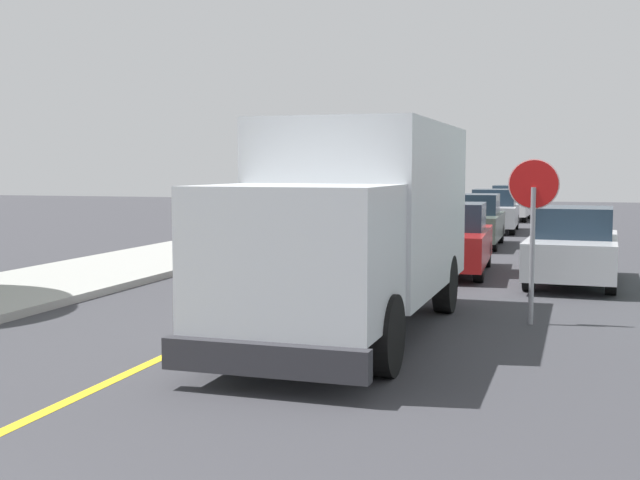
{
  "coord_description": "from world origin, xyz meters",
  "views": [
    {
      "loc": [
        5.11,
        -2.7,
        2.51
      ],
      "look_at": [
        1.45,
        9.15,
        1.4
      ],
      "focal_mm": 45.49,
      "sensor_mm": 36.0,
      "label": 1
    }
  ],
  "objects_px": {
    "parked_car_near": "(449,240)",
    "parked_car_mid": "(472,222)",
    "parked_car_furthest": "(511,204)",
    "parked_car_far": "(494,212)",
    "box_truck": "(357,216)",
    "parked_van_across": "(573,247)",
    "stop_sign": "(533,209)"
  },
  "relations": [
    {
      "from": "stop_sign",
      "to": "parked_car_furthest",
      "type": "bearing_deg",
      "value": 94.61
    },
    {
      "from": "parked_car_far",
      "to": "parked_car_furthest",
      "type": "distance_m",
      "value": 7.49
    },
    {
      "from": "parked_car_near",
      "to": "parked_car_furthest",
      "type": "relative_size",
      "value": 1.0
    },
    {
      "from": "parked_van_across",
      "to": "parked_car_near",
      "type": "bearing_deg",
      "value": 160.0
    },
    {
      "from": "parked_car_mid",
      "to": "parked_car_near",
      "type": "bearing_deg",
      "value": -87.91
    },
    {
      "from": "parked_car_mid",
      "to": "parked_car_far",
      "type": "relative_size",
      "value": 1.0
    },
    {
      "from": "parked_van_across",
      "to": "box_truck",
      "type": "bearing_deg",
      "value": -116.99
    },
    {
      "from": "box_truck",
      "to": "stop_sign",
      "type": "bearing_deg",
      "value": 27.41
    },
    {
      "from": "parked_car_far",
      "to": "parked_van_across",
      "type": "distance_m",
      "value": 14.43
    },
    {
      "from": "parked_car_near",
      "to": "parked_car_mid",
      "type": "bearing_deg",
      "value": 92.09
    },
    {
      "from": "parked_car_far",
      "to": "stop_sign",
      "type": "distance_m",
      "value": 19.24
    },
    {
      "from": "box_truck",
      "to": "parked_car_far",
      "type": "height_order",
      "value": "box_truck"
    },
    {
      "from": "box_truck",
      "to": "parked_car_near",
      "type": "bearing_deg",
      "value": 86.98
    },
    {
      "from": "parked_car_far",
      "to": "parked_van_across",
      "type": "relative_size",
      "value": 0.99
    },
    {
      "from": "box_truck",
      "to": "parked_car_mid",
      "type": "height_order",
      "value": "box_truck"
    },
    {
      "from": "parked_car_furthest",
      "to": "parked_van_across",
      "type": "bearing_deg",
      "value": -82.65
    },
    {
      "from": "box_truck",
      "to": "parked_car_far",
      "type": "bearing_deg",
      "value": 89.27
    },
    {
      "from": "parked_car_mid",
      "to": "stop_sign",
      "type": "xyz_separation_m",
      "value": [
        2.42,
        -12.83,
        1.06
      ]
    },
    {
      "from": "box_truck",
      "to": "parked_van_across",
      "type": "relative_size",
      "value": 1.61
    },
    {
      "from": "box_truck",
      "to": "parked_car_furthest",
      "type": "relative_size",
      "value": 1.61
    },
    {
      "from": "parked_car_mid",
      "to": "parked_car_far",
      "type": "bearing_deg",
      "value": 88.85
    },
    {
      "from": "parked_car_near",
      "to": "parked_car_furthest",
      "type": "distance_m",
      "value": 20.59
    },
    {
      "from": "parked_car_mid",
      "to": "stop_sign",
      "type": "relative_size",
      "value": 1.67
    },
    {
      "from": "parked_car_near",
      "to": "parked_car_far",
      "type": "xyz_separation_m",
      "value": [
        -0.13,
        13.1,
        0.0
      ]
    },
    {
      "from": "parked_car_mid",
      "to": "box_truck",
      "type": "bearing_deg",
      "value": -90.55
    },
    {
      "from": "parked_car_far",
      "to": "parked_car_mid",
      "type": "bearing_deg",
      "value": -91.15
    },
    {
      "from": "parked_car_near",
      "to": "parked_van_across",
      "type": "relative_size",
      "value": 1.0
    },
    {
      "from": "parked_car_mid",
      "to": "parked_car_furthest",
      "type": "relative_size",
      "value": 0.99
    },
    {
      "from": "parked_car_mid",
      "to": "parked_car_furthest",
      "type": "xyz_separation_m",
      "value": [
        0.27,
        13.73,
        0.0
      ]
    },
    {
      "from": "box_truck",
      "to": "stop_sign",
      "type": "xyz_separation_m",
      "value": [
        2.55,
        1.32,
        0.09
      ]
    },
    {
      "from": "parked_car_far",
      "to": "parked_van_across",
      "type": "xyz_separation_m",
      "value": [
        2.93,
        -14.13,
        0.0
      ]
    },
    {
      "from": "parked_car_furthest",
      "to": "parked_car_near",
      "type": "bearing_deg",
      "value": -90.06
    }
  ]
}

